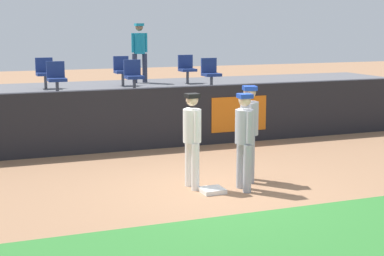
{
  "coord_description": "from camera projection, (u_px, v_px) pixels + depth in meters",
  "views": [
    {
      "loc": [
        -4.26,
        -9.52,
        2.94
      ],
      "look_at": [
        -0.22,
        0.91,
        1.0
      ],
      "focal_mm": 56.02,
      "sensor_mm": 36.0,
      "label": 1
    }
  ],
  "objects": [
    {
      "name": "ground_plane",
      "position": [
        222.0,
        190.0,
        10.77
      ],
      "size": [
        60.0,
        60.0,
        0.0
      ],
      "primitive_type": "plane",
      "color": "#936B4C"
    },
    {
      "name": "grass_foreground_strip",
      "position": [
        304.0,
        241.0,
        8.22
      ],
      "size": [
        18.0,
        2.8,
        0.01
      ],
      "primitive_type": "cube",
      "color": "#2D722D",
      "rests_on": "ground_plane"
    },
    {
      "name": "first_base",
      "position": [
        212.0,
        190.0,
        10.6
      ],
      "size": [
        0.4,
        0.4,
        0.08
      ],
      "primitive_type": "cube",
      "color": "white",
      "rests_on": "ground_plane"
    },
    {
      "name": "player_fielder_home",
      "position": [
        192.0,
        134.0,
        10.75
      ],
      "size": [
        0.33,
        0.54,
        1.73
      ],
      "rotation": [
        0.0,
        0.0,
        -1.55
      ],
      "color": "white",
      "rests_on": "ground_plane"
    },
    {
      "name": "player_runner_visitor",
      "position": [
        249.0,
        126.0,
        11.23
      ],
      "size": [
        0.42,
        0.5,
        1.81
      ],
      "rotation": [
        0.0,
        0.0,
        -1.81
      ],
      "color": "#9EA3AD",
      "rests_on": "ground_plane"
    },
    {
      "name": "player_coach_visitor",
      "position": [
        244.0,
        135.0,
        10.59
      ],
      "size": [
        0.35,
        0.49,
        1.74
      ],
      "rotation": [
        0.0,
        0.0,
        -1.62
      ],
      "color": "#9EA3AD",
      "rests_on": "ground_plane"
    },
    {
      "name": "field_wall",
      "position": [
        155.0,
        118.0,
        14.31
      ],
      "size": [
        18.0,
        0.26,
        1.46
      ],
      "color": "black",
      "rests_on": "ground_plane"
    },
    {
      "name": "bleacher_platform",
      "position": [
        126.0,
        109.0,
        16.69
      ],
      "size": [
        18.0,
        4.8,
        1.2
      ],
      "primitive_type": "cube",
      "color": "#59595E",
      "rests_on": "ground_plane"
    },
    {
      "name": "seat_front_center",
      "position": [
        133.0,
        74.0,
        15.43
      ],
      "size": [
        0.44,
        0.44,
        0.84
      ],
      "color": "#4C4C51",
      "rests_on": "bleacher_platform"
    },
    {
      "name": "seat_front_left",
      "position": [
        56.0,
        77.0,
        14.73
      ],
      "size": [
        0.44,
        0.44,
        0.84
      ],
      "color": "#4C4C51",
      "rests_on": "bleacher_platform"
    },
    {
      "name": "seat_back_left",
      "position": [
        45.0,
        71.0,
        16.37
      ],
      "size": [
        0.47,
        0.44,
        0.84
      ],
      "color": "#4C4C51",
      "rests_on": "bleacher_platform"
    },
    {
      "name": "seat_front_right",
      "position": [
        210.0,
        72.0,
        16.2
      ],
      "size": [
        0.44,
        0.44,
        0.84
      ],
      "color": "#4C4C51",
      "rests_on": "bleacher_platform"
    },
    {
      "name": "seat_back_center",
      "position": [
        122.0,
        69.0,
        17.15
      ],
      "size": [
        0.44,
        0.44,
        0.84
      ],
      "color": "#4C4C51",
      "rests_on": "bleacher_platform"
    },
    {
      "name": "seat_back_right",
      "position": [
        187.0,
        67.0,
        17.85
      ],
      "size": [
        0.46,
        0.44,
        0.84
      ],
      "color": "#4C4C51",
      "rests_on": "bleacher_platform"
    },
    {
      "name": "spectator_hooded",
      "position": [
        139.0,
        49.0,
        17.9
      ],
      "size": [
        0.5,
        0.34,
        1.77
      ],
      "rotation": [
        0.0,
        0.0,
        3.16
      ],
      "color": "#33384C",
      "rests_on": "bleacher_platform"
    }
  ]
}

